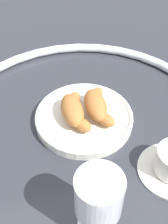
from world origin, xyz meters
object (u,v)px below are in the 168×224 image
Objects in this scene: croissant_small at (97,105)px; juice_glass_left at (99,197)px; pastry_plate at (84,117)px; croissant_large at (74,110)px.

juice_glass_left is at bearing -15.86° from croissant_small.
pastry_plate is 1.62× the size of juice_glass_left.
pastry_plate is 0.26m from juice_glass_left.
croissant_small is at bearing 164.14° from juice_glass_left.
croissant_small is 0.26m from juice_glass_left.
croissant_small reaches higher than pastry_plate.
juice_glass_left reaches higher than pastry_plate.
pastry_plate is 1.66× the size of croissant_large.
croissant_large reaches higher than pastry_plate.
croissant_large is at bearing -87.13° from croissant_small.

